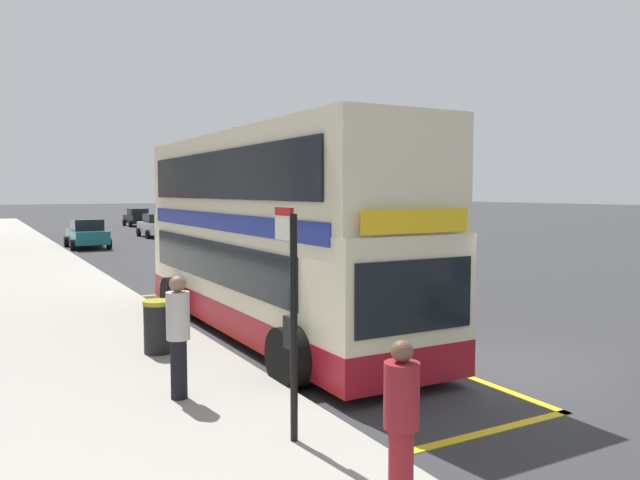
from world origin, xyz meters
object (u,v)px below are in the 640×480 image
parked_car_white_behind (157,226)px  pedestrian_further_back (401,418)px  pedestrian_waiting_near_sign (178,332)px  litter_bin (158,326)px  double_decker_bus (269,241)px  bus_stop_sign (291,306)px  parked_car_teal_far (87,234)px  parked_car_black_ahead (138,217)px

parked_car_white_behind → pedestrian_further_back: size_ratio=2.57×
pedestrian_waiting_near_sign → litter_bin: 2.81m
double_decker_bus → bus_stop_sign: (-2.40, -5.91, -0.28)m
parked_car_teal_far → litter_bin: size_ratio=4.25×
parked_car_teal_far → pedestrian_further_back: 32.13m
pedestrian_further_back → double_decker_bus: bearing=74.2°
parked_car_teal_far → parked_car_black_ahead: bearing=-107.5°
parked_car_white_behind → pedestrian_waiting_near_sign: 35.46m
bus_stop_sign → litter_bin: bearing=94.3°
bus_stop_sign → parked_car_black_ahead: (9.76, 51.08, -0.99)m
parked_car_black_ahead → pedestrian_further_back: size_ratio=2.57×
double_decker_bus → litter_bin: 3.29m
parked_car_white_behind → parked_car_black_ahead: (2.00, 14.54, 0.00)m
bus_stop_sign → pedestrian_further_back: size_ratio=1.73×
pedestrian_further_back → litter_bin: size_ratio=1.65×
parked_car_black_ahead → pedestrian_further_back: (-9.61, -53.11, 0.23)m
parked_car_teal_far → pedestrian_further_back: size_ratio=2.57×
parked_car_teal_far → bus_stop_sign: bearing=88.1°
bus_stop_sign → parked_car_teal_far: (2.20, 30.03, -0.99)m
parked_car_teal_far → parked_car_black_ahead: same height
double_decker_bus → parked_car_white_behind: bearing=80.1°
parked_car_black_ahead → litter_bin: 47.32m
parked_car_teal_far → pedestrian_waiting_near_sign: size_ratio=2.33×
parked_car_white_behind → pedestrian_further_back: bearing=77.3°
bus_stop_sign → litter_bin: size_ratio=2.86×
pedestrian_waiting_near_sign → parked_car_white_behind: bearing=76.1°
double_decker_bus → parked_car_teal_far: bearing=90.5°
parked_car_teal_far → parked_car_black_ahead: size_ratio=1.00×
parked_car_white_behind → pedestrian_further_back: 39.31m
parked_car_teal_far → pedestrian_waiting_near_sign: pedestrian_waiting_near_sign is taller
parked_car_black_ahead → litter_bin: (-10.13, -46.22, -0.16)m
parked_car_teal_far → pedestrian_further_back: pedestrian_further_back is taller
litter_bin → parked_car_white_behind: bearing=75.6°
double_decker_bus → pedestrian_waiting_near_sign: 5.03m
parked_car_black_ahead → pedestrian_further_back: 53.97m
double_decker_bus → litter_bin: bearing=-159.1°
parked_car_black_ahead → pedestrian_waiting_near_sign: bearing=76.3°
double_decker_bus → parked_car_white_behind: size_ratio=2.50×
parked_car_white_behind → parked_car_black_ahead: size_ratio=1.00×
bus_stop_sign → parked_car_black_ahead: bus_stop_sign is taller
double_decker_bus → parked_car_black_ahead: double_decker_bus is taller
parked_car_white_behind → litter_bin: (-8.12, -31.68, -0.16)m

